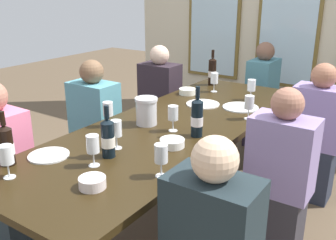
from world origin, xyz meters
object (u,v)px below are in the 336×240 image
(wine_glass_2, at_px, (249,103))
(wine_glass_3, at_px, (161,155))
(wine_bottle_2, at_px, (6,145))
(wine_glass_4, at_px, (108,110))
(white_plate_0, at_px, (241,107))
(seated_person_2, at_px, (160,104))
(wine_glass_0, at_px, (214,79))
(white_plate_1, at_px, (203,104))
(seated_person_5, at_px, (279,180))
(wine_glass_6, at_px, (6,155))
(seated_person_3, at_px, (316,137))
(metal_pitcher, at_px, (146,111))
(tasting_bowl_1, at_px, (92,183))
(wine_bottle_3, at_px, (212,71))
(wine_glass_9, at_px, (173,114))
(wine_glass_5, at_px, (251,86))
(wine_glass_8, at_px, (93,145))
(white_plate_2, at_px, (49,155))
(wine_bottle_0, at_px, (197,117))
(tasting_bowl_0, at_px, (172,143))
(wine_bottle_1, at_px, (108,138))
(seated_person_4, at_px, (96,131))
(dining_table, at_px, (174,132))
(seated_person_6, at_px, (261,98))
(wine_glass_7, at_px, (116,129))
(seated_person_0, at_px, (3,169))
(tasting_bowl_2, at_px, (187,91))

(wine_glass_2, relative_size, wine_glass_3, 1.00)
(wine_bottle_2, xyz_separation_m, wine_glass_4, (0.05, 0.74, 0.00))
(white_plate_0, distance_m, seated_person_2, 1.07)
(seated_person_2, bearing_deg, wine_glass_0, 0.44)
(white_plate_1, height_order, seated_person_5, seated_person_5)
(wine_glass_6, xyz_separation_m, seated_person_3, (1.02, 1.99, -0.34))
(metal_pitcher, relative_size, tasting_bowl_1, 1.46)
(wine_glass_2, bearing_deg, white_plate_0, 125.73)
(wine_bottle_3, height_order, wine_glass_9, wine_bottle_3)
(tasting_bowl_1, relative_size, wine_glass_3, 0.75)
(wine_glass_5, bearing_deg, wine_glass_4, -115.46)
(wine_glass_8, relative_size, seated_person_5, 0.16)
(white_plate_2, bearing_deg, wine_bottle_2, -116.42)
(wine_bottle_0, bearing_deg, wine_bottle_2, -124.44)
(wine_bottle_3, xyz_separation_m, seated_person_5, (1.07, -1.12, -0.35))
(tasting_bowl_1, bearing_deg, white_plate_1, 98.55)
(seated_person_2, bearing_deg, wine_glass_4, -70.56)
(white_plate_1, height_order, tasting_bowl_0, tasting_bowl_0)
(wine_bottle_1, relative_size, seated_person_5, 0.27)
(seated_person_5, bearing_deg, wine_glass_6, -131.95)
(wine_glass_0, relative_size, seated_person_4, 0.16)
(wine_bottle_2, bearing_deg, wine_glass_4, 86.41)
(dining_table, height_order, wine_glass_9, wine_glass_9)
(white_plate_1, height_order, wine_bottle_0, wine_bottle_0)
(dining_table, bearing_deg, seated_person_5, 0.42)
(seated_person_4, bearing_deg, tasting_bowl_0, -19.00)
(metal_pitcher, bearing_deg, wine_glass_3, -47.45)
(wine_glass_9, bearing_deg, wine_bottle_1, -98.39)
(wine_bottle_2, relative_size, wine_bottle_3, 0.89)
(wine_bottle_1, distance_m, tasting_bowl_1, 0.36)
(tasting_bowl_1, height_order, seated_person_6, seated_person_6)
(white_plate_2, bearing_deg, seated_person_4, 119.35)
(wine_glass_0, distance_m, wine_glass_7, 1.46)
(seated_person_4, bearing_deg, white_plate_0, 31.15)
(wine_bottle_0, bearing_deg, seated_person_0, -143.83)
(tasting_bowl_2, xyz_separation_m, wine_glass_0, (0.16, 0.20, 0.09))
(dining_table, bearing_deg, wine_glass_2, 44.75)
(wine_glass_7, bearing_deg, seated_person_2, 116.24)
(wine_bottle_0, bearing_deg, wine_glass_8, -109.53)
(wine_bottle_0, distance_m, seated_person_6, 1.86)
(seated_person_0, distance_m, seated_person_2, 1.76)
(wine_glass_7, xyz_separation_m, seated_person_5, (0.81, 0.55, -0.34))
(seated_person_2, height_order, seated_person_3, same)
(dining_table, distance_m, seated_person_4, 0.78)
(wine_glass_6, relative_size, wine_glass_9, 1.00)
(tasting_bowl_0, relative_size, seated_person_6, 0.13)
(wine_glass_9, xyz_separation_m, seated_person_5, (0.69, 0.13, -0.33))
(wine_glass_6, relative_size, wine_glass_7, 1.00)
(wine_bottle_0, height_order, wine_glass_9, wine_bottle_0)
(wine_glass_0, relative_size, wine_glass_6, 1.00)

